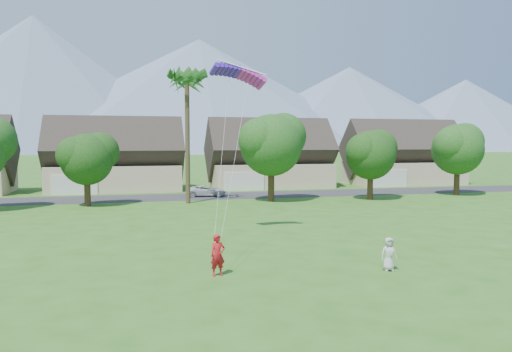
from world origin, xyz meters
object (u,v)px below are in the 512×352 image
object	(u,v)px
watcher	(389,254)
parafoil_kite	(239,73)
parked_car	(206,191)
kite_flyer	(218,255)

from	to	relation	value
watcher	parafoil_kite	xyz separation A→B (m)	(-4.83, 9.76, 9.23)
parked_car	parafoil_kite	world-z (taller)	parafoil_kite
parked_car	parafoil_kite	xyz separation A→B (m)	(-1.20, -22.53, 9.40)
kite_flyer	parafoil_kite	size ratio (longest dim) A/B	0.53
watcher	parafoil_kite	bearing A→B (deg)	122.84
kite_flyer	watcher	size ratio (longest dim) A/B	1.20
watcher	parked_car	size ratio (longest dim) A/B	0.36
watcher	parked_car	bearing A→B (deg)	102.93
kite_flyer	parafoil_kite	xyz separation A→B (m)	(2.82, 8.76, 9.08)
parked_car	kite_flyer	bearing A→B (deg)	174.14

